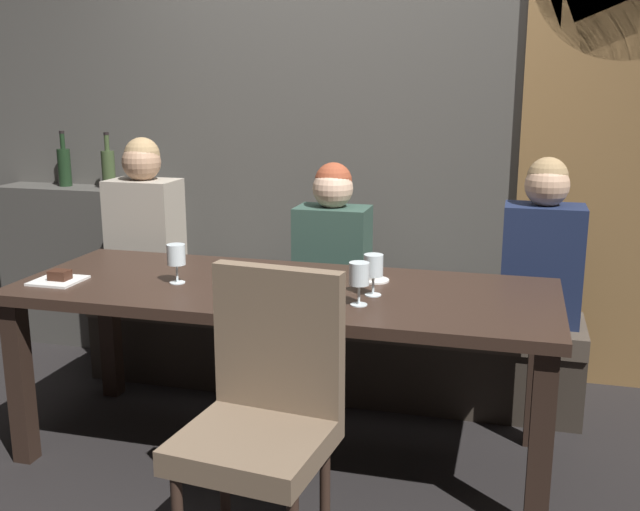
# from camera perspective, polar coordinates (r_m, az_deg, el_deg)

# --- Properties ---
(ground) EXTENTS (9.00, 9.00, 0.00)m
(ground) POSITION_cam_1_polar(r_m,az_deg,el_deg) (3.29, -2.72, -14.90)
(ground) COLOR black
(back_wall_tiled) EXTENTS (6.00, 0.12, 3.00)m
(back_wall_tiled) POSITION_cam_1_polar(r_m,az_deg,el_deg) (4.08, 2.42, 12.53)
(back_wall_tiled) COLOR #4C4944
(back_wall_tiled) RESTS_ON ground
(arched_door) EXTENTS (0.90, 0.05, 2.55)m
(arched_door) POSITION_cam_1_polar(r_m,az_deg,el_deg) (3.94, 21.99, 9.61)
(arched_door) COLOR olive
(arched_door) RESTS_ON ground
(back_counter) EXTENTS (1.10, 0.28, 0.95)m
(back_counter) POSITION_cam_1_polar(r_m,az_deg,el_deg) (4.65, -17.22, -0.75)
(back_counter) COLOR #413E3A
(back_counter) RESTS_ON ground
(dining_table) EXTENTS (2.20, 0.84, 0.74)m
(dining_table) POSITION_cam_1_polar(r_m,az_deg,el_deg) (3.04, -2.85, -3.97)
(dining_table) COLOR black
(dining_table) RESTS_ON ground
(banquette_bench) EXTENTS (2.50, 0.44, 0.45)m
(banquette_bench) POSITION_cam_1_polar(r_m,az_deg,el_deg) (3.81, 0.49, -7.06)
(banquette_bench) COLOR #312A23
(banquette_bench) RESTS_ON ground
(chair_near_side) EXTENTS (0.48, 0.48, 0.98)m
(chair_near_side) POSITION_cam_1_polar(r_m,az_deg,el_deg) (2.38, -4.32, -11.40)
(chair_near_side) COLOR #302119
(chair_near_side) RESTS_ON ground
(diner_redhead) EXTENTS (0.36, 0.24, 0.83)m
(diner_redhead) POSITION_cam_1_polar(r_m,az_deg,el_deg) (3.98, -13.42, 2.63)
(diner_redhead) COLOR #9E9384
(diner_redhead) RESTS_ON banquette_bench
(diner_bearded) EXTENTS (0.36, 0.24, 0.72)m
(diner_bearded) POSITION_cam_1_polar(r_m,az_deg,el_deg) (3.67, 0.99, 1.27)
(diner_bearded) COLOR #2D473D
(diner_bearded) RESTS_ON banquette_bench
(diner_far_end) EXTENTS (0.36, 0.24, 0.77)m
(diner_far_end) POSITION_cam_1_polar(r_m,az_deg,el_deg) (3.55, 16.88, 0.74)
(diner_far_end) COLOR #192342
(diner_far_end) RESTS_ON banquette_bench
(wine_bottle_dark_red) EXTENTS (0.08, 0.08, 0.33)m
(wine_bottle_dark_red) POSITION_cam_1_polar(r_m,az_deg,el_deg) (4.64, -19.20, 6.58)
(wine_bottle_dark_red) COLOR black
(wine_bottle_dark_red) RESTS_ON back_counter
(wine_bottle_pale_label) EXTENTS (0.08, 0.08, 0.33)m
(wine_bottle_pale_label) POSITION_cam_1_polar(r_m,az_deg,el_deg) (4.44, -16.07, 6.52)
(wine_bottle_pale_label) COLOR #384728
(wine_bottle_pale_label) RESTS_ON back_counter
(wine_glass_near_right) EXTENTS (0.08, 0.08, 0.16)m
(wine_glass_near_right) POSITION_cam_1_polar(r_m,az_deg,el_deg) (2.73, 3.05, -1.59)
(wine_glass_near_right) COLOR silver
(wine_glass_near_right) RESTS_ON dining_table
(wine_glass_end_right) EXTENTS (0.08, 0.08, 0.16)m
(wine_glass_end_right) POSITION_cam_1_polar(r_m,az_deg,el_deg) (3.08, -11.08, -0.08)
(wine_glass_end_right) COLOR silver
(wine_glass_end_right) RESTS_ON dining_table
(wine_glass_far_right) EXTENTS (0.08, 0.08, 0.16)m
(wine_glass_far_right) POSITION_cam_1_polar(r_m,az_deg,el_deg) (2.85, 4.16, -0.85)
(wine_glass_far_right) COLOR silver
(wine_glass_far_right) RESTS_ON dining_table
(espresso_cup) EXTENTS (0.12, 0.12, 0.06)m
(espresso_cup) POSITION_cam_1_polar(r_m,az_deg,el_deg) (3.08, 4.28, -1.52)
(espresso_cup) COLOR white
(espresso_cup) RESTS_ON dining_table
(dessert_plate) EXTENTS (0.19, 0.19, 0.05)m
(dessert_plate) POSITION_cam_1_polar(r_m,az_deg,el_deg) (3.25, -19.59, -1.70)
(dessert_plate) COLOR white
(dessert_plate) RESTS_ON dining_table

